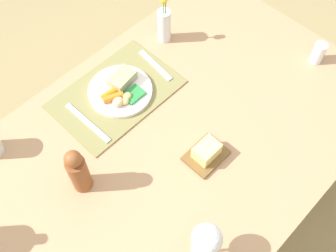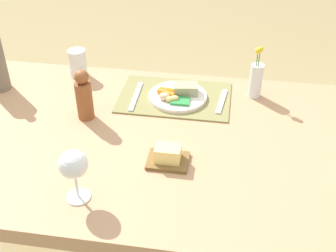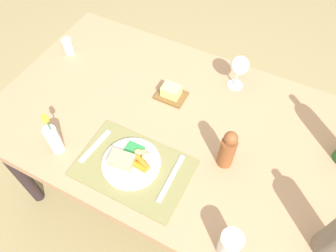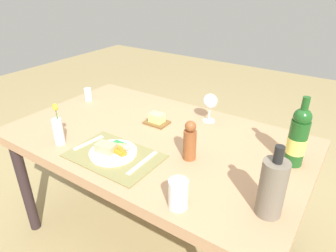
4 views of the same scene
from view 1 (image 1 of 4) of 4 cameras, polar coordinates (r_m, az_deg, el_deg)
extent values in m
plane|color=#9D8A5B|center=(1.99, -0.60, -13.14)|extent=(8.00, 8.00, 0.00)
cube|color=tan|center=(1.35, -0.87, -3.62)|extent=(1.55, 0.93, 0.05)
cylinder|color=#2E2123|center=(2.11, 5.28, 10.44)|extent=(0.06, 0.06, 0.67)
cube|color=olive|center=(1.45, -7.20, 4.48)|extent=(0.43, 0.28, 0.01)
cylinder|color=white|center=(1.44, -6.65, 4.85)|extent=(0.22, 0.22, 0.01)
cube|color=#9C9D76|center=(1.44, -6.37, 6.48)|extent=(0.10, 0.07, 0.04)
cylinder|color=orange|center=(1.42, -7.88, 4.63)|extent=(0.08, 0.03, 0.02)
cylinder|color=orange|center=(1.41, -7.64, 3.98)|extent=(0.07, 0.05, 0.02)
ellipsoid|color=#DCB76E|center=(1.40, -5.66, 4.14)|extent=(0.03, 0.03, 0.02)
ellipsoid|color=#CEC16D|center=(1.39, -5.99, 3.47)|extent=(0.03, 0.03, 0.02)
ellipsoid|color=#D5B386|center=(1.39, -6.92, 3.32)|extent=(0.04, 0.04, 0.03)
cube|color=#2B8941|center=(1.41, -4.82, 4.39)|extent=(0.07, 0.06, 0.01)
cube|color=silver|center=(1.51, -1.77, 8.42)|extent=(0.04, 0.17, 0.00)
cube|color=silver|center=(1.39, -11.10, 0.46)|extent=(0.02, 0.21, 0.00)
cylinder|color=silver|center=(1.56, -0.53, 13.73)|extent=(0.05, 0.05, 0.14)
cylinder|color=#3F7233|center=(1.54, -0.31, 14.51)|extent=(0.00, 0.00, 0.20)
cylinder|color=#3F7233|center=(1.54, -0.58, 14.33)|extent=(0.00, 0.00, 0.19)
sphere|color=yellow|center=(1.47, -0.61, 17.07)|extent=(0.02, 0.02, 0.02)
cube|color=brown|center=(1.31, 5.28, -4.09)|extent=(0.13, 0.10, 0.01)
cube|color=#F9E081|center=(1.28, 5.38, -3.45)|extent=(0.08, 0.06, 0.05)
cylinder|color=white|center=(1.60, 20.12, 9.50)|extent=(0.05, 0.05, 0.08)
cylinder|color=white|center=(1.20, 4.94, -16.94)|extent=(0.07, 0.07, 0.00)
cylinder|color=white|center=(1.16, 5.10, -16.39)|extent=(0.01, 0.01, 0.08)
sphere|color=white|center=(1.09, 5.43, -15.28)|extent=(0.08, 0.08, 0.08)
cylinder|color=brown|center=(1.23, -12.20, -6.53)|extent=(0.06, 0.06, 0.14)
sphere|color=brown|center=(1.15, -13.06, -4.50)|extent=(0.05, 0.05, 0.05)
camera|label=2|loc=(1.02, 76.96, -8.26)|focal=46.58mm
camera|label=3|loc=(1.18, -54.57, 37.15)|focal=33.85mm
camera|label=4|loc=(1.65, -61.12, 17.09)|focal=32.07mm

